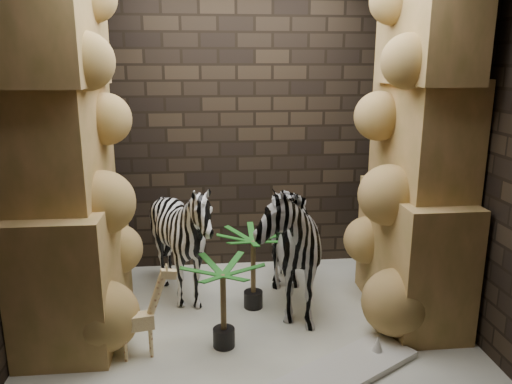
{
  "coord_description": "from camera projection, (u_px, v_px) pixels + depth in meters",
  "views": [
    {
      "loc": [
        -0.33,
        -3.9,
        2.15
      ],
      "look_at": [
        0.08,
        0.15,
        1.09
      ],
      "focal_mm": 35.25,
      "sensor_mm": 36.0,
      "label": 1
    }
  ],
  "objects": [
    {
      "name": "floor",
      "position": [
        248.0,
        319.0,
        4.32
      ],
      "size": [
        3.5,
        3.5,
        0.0
      ],
      "primitive_type": "plane",
      "color": "white",
      "rests_on": "ground"
    },
    {
      "name": "wall_back",
      "position": [
        237.0,
        127.0,
        5.15
      ],
      "size": [
        3.5,
        0.0,
        3.5
      ],
      "primitive_type": "plane",
      "rotation": [
        1.57,
        0.0,
        0.0
      ],
      "color": "#2E2419",
      "rests_on": "ground"
    },
    {
      "name": "wall_front",
      "position": [
        267.0,
        184.0,
        2.74
      ],
      "size": [
        3.5,
        0.0,
        3.5
      ],
      "primitive_type": "plane",
      "rotation": [
        -1.57,
        0.0,
        0.0
      ],
      "color": "#2E2419",
      "rests_on": "ground"
    },
    {
      "name": "wall_left",
      "position": [
        16.0,
        150.0,
        3.78
      ],
      "size": [
        0.0,
        3.0,
        3.0
      ],
      "primitive_type": "plane",
      "rotation": [
        1.57,
        0.0,
        1.57
      ],
      "color": "#2E2419",
      "rests_on": "ground"
    },
    {
      "name": "wall_right",
      "position": [
        460.0,
        143.0,
        4.12
      ],
      "size": [
        0.0,
        3.0,
        3.0
      ],
      "primitive_type": "plane",
      "rotation": [
        1.57,
        0.0,
        -1.57
      ],
      "color": "#2E2419",
      "rests_on": "ground"
    },
    {
      "name": "rock_pillar_left",
      "position": [
        64.0,
        150.0,
        3.81
      ],
      "size": [
        0.68,
        1.3,
        3.0
      ],
      "primitive_type": null,
      "color": "tan",
      "rests_on": "floor"
    },
    {
      "name": "rock_pillar_right",
      "position": [
        421.0,
        144.0,
        4.09
      ],
      "size": [
        0.58,
        1.25,
        3.0
      ],
      "primitive_type": null,
      "color": "tan",
      "rests_on": "floor"
    },
    {
      "name": "zebra_right",
      "position": [
        279.0,
        228.0,
        4.39
      ],
      "size": [
        0.75,
        1.29,
        1.48
      ],
      "primitive_type": "imported",
      "rotation": [
        0.0,
        0.0,
        0.06
      ],
      "color": "white",
      "rests_on": "floor"
    },
    {
      "name": "zebra_left",
      "position": [
        183.0,
        246.0,
        4.52
      ],
      "size": [
        1.32,
        1.45,
        1.08
      ],
      "primitive_type": "imported",
      "rotation": [
        0.0,
        0.0,
        -0.36
      ],
      "color": "white",
      "rests_on": "floor"
    },
    {
      "name": "giraffe_toy",
      "position": [
        136.0,
        312.0,
        3.68
      ],
      "size": [
        0.39,
        0.2,
        0.73
      ],
      "primitive_type": null,
      "rotation": [
        0.0,
        0.0,
        0.2
      ],
      "color": "#F8D893",
      "rests_on": "floor"
    },
    {
      "name": "palm_front",
      "position": [
        253.0,
        269.0,
        4.44
      ],
      "size": [
        0.36,
        0.36,
        0.73
      ],
      "primitive_type": null,
      "color": "#196415",
      "rests_on": "floor"
    },
    {
      "name": "palm_back",
      "position": [
        223.0,
        305.0,
        3.82
      ],
      "size": [
        0.36,
        0.36,
        0.7
      ],
      "primitive_type": null,
      "color": "#196415",
      "rests_on": "floor"
    },
    {
      "name": "surfboard",
      "position": [
        325.0,
        381.0,
        3.44
      ],
      "size": [
        1.53,
        1.14,
        0.05
      ],
      "primitive_type": "cube",
      "rotation": [
        0.0,
        0.0,
        0.55
      ],
      "color": "silver",
      "rests_on": "floor"
    }
  ]
}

